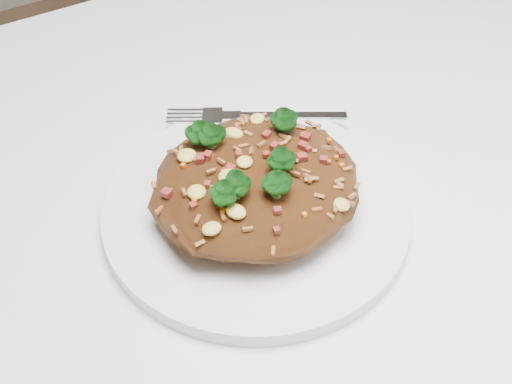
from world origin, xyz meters
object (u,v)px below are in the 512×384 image
(fork, at_px, (266,116))
(dining_table, at_px, (300,283))
(plate, at_px, (256,211))
(fried_rice, at_px, (255,177))

(fork, bearing_deg, dining_table, -74.00)
(dining_table, distance_m, fork, 0.15)
(plate, relative_size, fried_rice, 1.49)
(fried_rice, height_order, fork, fried_rice)
(dining_table, relative_size, fork, 8.10)
(fried_rice, bearing_deg, dining_table, -26.12)
(dining_table, height_order, fried_rice, fried_rice)
(plate, bearing_deg, fried_rice, 164.26)
(plate, xyz_separation_m, fork, (0.06, 0.09, 0.01))
(plate, bearing_deg, fork, 55.51)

